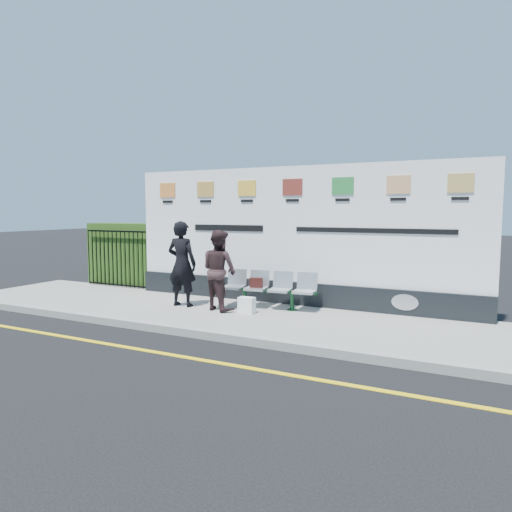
{
  "coord_description": "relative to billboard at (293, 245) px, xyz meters",
  "views": [
    {
      "loc": [
        4.15,
        -5.43,
        2.16
      ],
      "look_at": [
        0.09,
        2.83,
        1.25
      ],
      "focal_mm": 32.0,
      "sensor_mm": 36.0,
      "label": 1
    }
  ],
  "objects": [
    {
      "name": "railing",
      "position": [
        -5.08,
        -0.0,
        -0.53
      ],
      "size": [
        2.05,
        0.06,
        1.54
      ],
      "primitive_type": null,
      "color": "black",
      "rests_on": "pavement"
    },
    {
      "name": "pavement",
      "position": [
        -0.5,
        -1.35,
        -1.36
      ],
      "size": [
        14.0,
        3.0,
        0.12
      ],
      "primitive_type": "cube",
      "color": "gray",
      "rests_on": "ground"
    },
    {
      "name": "kerb",
      "position": [
        -0.5,
        -2.85,
        -1.35
      ],
      "size": [
        14.0,
        0.18,
        0.14
      ],
      "primitive_type": "cube",
      "color": "gray",
      "rests_on": "ground"
    },
    {
      "name": "ground",
      "position": [
        -0.5,
        -3.85,
        -1.42
      ],
      "size": [
        80.0,
        80.0,
        0.0
      ],
      "primitive_type": "plane",
      "color": "black"
    },
    {
      "name": "yellow_line",
      "position": [
        -0.5,
        -3.85,
        -1.42
      ],
      "size": [
        14.0,
        0.1,
        0.01
      ],
      "primitive_type": "cube",
      "color": "yellow",
      "rests_on": "ground"
    },
    {
      "name": "woman_right",
      "position": [
        -1.13,
        -1.27,
        -0.47
      ],
      "size": [
        0.97,
        0.87,
        1.66
      ],
      "primitive_type": "imported",
      "rotation": [
        0.0,
        0.0,
        2.79
      ],
      "color": "#342222",
      "rests_on": "pavement"
    },
    {
      "name": "hedge",
      "position": [
        -5.08,
        0.45,
        -0.45
      ],
      "size": [
        2.35,
        0.7,
        1.7
      ],
      "primitive_type": "cube",
      "color": "#2B4C16",
      "rests_on": "pavement"
    },
    {
      "name": "handbag_brown",
      "position": [
        -0.54,
        -0.74,
        -0.77
      ],
      "size": [
        0.29,
        0.17,
        0.21
      ],
      "primitive_type": "cube",
      "rotation": [
        0.0,
        0.0,
        0.24
      ],
      "color": "black",
      "rests_on": "bench"
    },
    {
      "name": "woman_left",
      "position": [
        -2.04,
        -1.3,
        -0.38
      ],
      "size": [
        0.69,
        0.47,
        1.83
      ],
      "primitive_type": "imported",
      "rotation": [
        0.0,
        0.0,
        3.2
      ],
      "color": "black",
      "rests_on": "pavement"
    },
    {
      "name": "bench",
      "position": [
        -0.28,
        -0.71,
        -1.09
      ],
      "size": [
        2.04,
        0.74,
        0.43
      ],
      "primitive_type": null,
      "rotation": [
        0.0,
        0.0,
        0.11
      ],
      "color": "#B7BEC1",
      "rests_on": "pavement"
    },
    {
      "name": "carrier_bag_white",
      "position": [
        -0.48,
        -1.3,
        -1.14
      ],
      "size": [
        0.32,
        0.19,
        0.32
      ],
      "primitive_type": "cube",
      "color": "white",
      "rests_on": "pavement"
    },
    {
      "name": "billboard",
      "position": [
        0.0,
        0.0,
        0.0
      ],
      "size": [
        8.0,
        0.3,
        3.0
      ],
      "color": "black",
      "rests_on": "pavement"
    }
  ]
}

